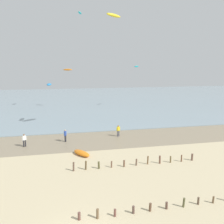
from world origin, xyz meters
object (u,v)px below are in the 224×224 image
object	(u,v)px
person_nearest_camera	(118,130)
kite_aloft_3	(114,15)
grounded_kite	(82,153)
kite_aloft_2	(68,70)
person_mid_beach	(65,135)
kite_aloft_0	(137,66)
kite_aloft_5	(80,13)
person_by_waterline	(24,140)
kite_aloft_4	(49,84)

from	to	relation	value
person_nearest_camera	kite_aloft_3	world-z (taller)	kite_aloft_3
person_nearest_camera	grounded_kite	size ratio (longest dim) A/B	0.66
person_nearest_camera	kite_aloft_2	size ratio (longest dim) A/B	0.66
person_mid_beach	kite_aloft_0	distance (m)	30.27
kite_aloft_2	kite_aloft_5	bearing A→B (deg)	161.73
grounded_kite	person_by_waterline	bearing A→B (deg)	23.55
person_by_waterline	grounded_kite	world-z (taller)	person_by_waterline
grounded_kite	kite_aloft_0	world-z (taller)	kite_aloft_0
person_by_waterline	kite_aloft_3	size ratio (longest dim) A/B	0.59
kite_aloft_0	kite_aloft_3	bearing A→B (deg)	-170.08
grounded_kite	kite_aloft_2	distance (m)	32.04
kite_aloft_2	kite_aloft_3	xyz separation A→B (m)	(6.48, -22.46, 7.89)
person_mid_beach	grounded_kite	xyz separation A→B (m)	(1.85, -5.33, -0.66)
person_nearest_camera	kite_aloft_3	distance (m)	16.44
grounded_kite	kite_aloft_4	world-z (taller)	kite_aloft_4
grounded_kite	kite_aloft_2	world-z (taller)	kite_aloft_2
person_nearest_camera	kite_aloft_5	size ratio (longest dim) A/B	0.82
person_nearest_camera	grounded_kite	xyz separation A→B (m)	(-5.81, -6.24, -0.66)
kite_aloft_2	kite_aloft_4	bearing A→B (deg)	118.56
person_nearest_camera	person_by_waterline	distance (m)	12.96
kite_aloft_3	grounded_kite	bearing A→B (deg)	17.73
grounded_kite	kite_aloft_5	world-z (taller)	kite_aloft_5
grounded_kite	kite_aloft_4	distance (m)	17.53
grounded_kite	person_mid_beach	bearing A→B (deg)	-15.55
kite_aloft_3	kite_aloft_0	bearing A→B (deg)	-154.53
person_nearest_camera	kite_aloft_5	world-z (taller)	kite_aloft_5
kite_aloft_2	person_mid_beach	bearing A→B (deg)	129.16
person_mid_beach	person_by_waterline	world-z (taller)	same
kite_aloft_0	person_by_waterline	bearing A→B (deg)	173.06
person_nearest_camera	kite_aloft_4	world-z (taller)	kite_aloft_4
person_nearest_camera	kite_aloft_0	xyz separation A→B (m)	(9.55, 22.25, 9.16)
kite_aloft_4	person_mid_beach	bearing A→B (deg)	-163.91
person_by_waterline	kite_aloft_3	xyz separation A→B (m)	(12.53, 3.91, 16.31)
person_by_waterline	kite_aloft_2	bearing A→B (deg)	77.09
person_mid_beach	grounded_kite	distance (m)	5.68
person_by_waterline	grounded_kite	size ratio (longest dim) A/B	0.66
kite_aloft_3	kite_aloft_5	world-z (taller)	kite_aloft_5
person_mid_beach	kite_aloft_5	world-z (taller)	kite_aloft_5
kite_aloft_3	kite_aloft_5	xyz separation A→B (m)	(-3.58, 17.55, 3.84)
person_mid_beach	person_by_waterline	distance (m)	5.26
person_by_waterline	person_mid_beach	bearing A→B (deg)	10.81
kite_aloft_2	kite_aloft_4	size ratio (longest dim) A/B	1.09
grounded_kite	kite_aloft_3	distance (m)	19.66
person_by_waterline	kite_aloft_4	distance (m)	13.06
kite_aloft_4	kite_aloft_0	bearing A→B (deg)	-54.41
person_nearest_camera	kite_aloft_3	xyz separation A→B (m)	(-0.30, 2.01, 16.31)
kite_aloft_4	person_by_waterline	bearing A→B (deg)	168.94
kite_aloft_2	kite_aloft_0	bearing A→B (deg)	-146.61
person_by_waterline	kite_aloft_2	xyz separation A→B (m)	(6.04, 26.37, 8.42)
person_nearest_camera	person_mid_beach	bearing A→B (deg)	-173.23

